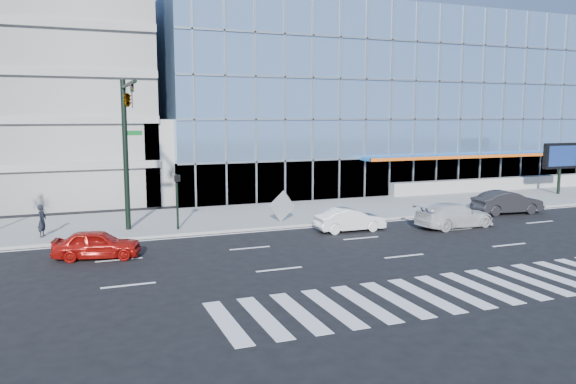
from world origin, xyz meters
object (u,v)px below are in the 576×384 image
Objects in this scene: marquee_sign at (560,157)px; white_sedan at (350,220)px; red_sedan at (97,244)px; ped_signal_post at (177,193)px; white_suv at (454,215)px; traffic_signal at (127,118)px; pedestrian at (42,221)px; tilted_panel at (282,206)px; dark_sedan at (507,202)px.

marquee_sign is 1.04× the size of white_sedan.
red_sedan is at bearing 96.39° from white_sedan.
ped_signal_post is 15.48m from white_suv.
traffic_signal is 1.68× the size of white_suv.
red_sedan is (-4.36, -4.31, -1.50)m from ped_signal_post.
pedestrian is 1.27× the size of tilted_panel.
tilted_panel reaches higher than red_sedan.
ped_signal_post is at bearing 8.52° from traffic_signal.
white_suv is at bearing -100.11° from white_sedan.
ped_signal_post is 0.80× the size of red_sedan.
red_sedan is (-25.14, -2.37, -0.10)m from dark_sedan.
marquee_sign is 3.08× the size of tilted_panel.
tilted_panel reaches higher than white_suv.
dark_sedan is 2.73× the size of pedestrian.
white_suv reaches higher than white_sedan.
white_suv is 1.06× the size of dark_sedan.
traffic_signal is at bearing 91.76° from dark_sedan.
dark_sedan is at bearing -82.96° from white_sedan.
traffic_signal is 6.80m from pedestrian.
white_sedan is 2.96× the size of tilted_panel.
pedestrian reaches higher than white_sedan.
marquee_sign is 0.89× the size of dark_sedan.
traffic_signal is 33.32m from marquee_sign.
tilted_panel is at bearing -55.10° from red_sedan.
traffic_signal is 1.78× the size of dark_sedan.
marquee_sign is at bearing 5.71° from ped_signal_post.
traffic_signal is 9.97m from tilted_panel.
red_sedan is at bearing 100.99° from dark_sedan.
pedestrian is (-37.25, -2.35, -2.09)m from marquee_sign.
red_sedan is 2.89× the size of tilted_panel.
tilted_panel is at bearing -173.02° from marquee_sign.
white_sedan is at bearing -164.08° from marquee_sign.
marquee_sign is at bearing -69.13° from white_suv.
pedestrian is at bearing 174.12° from ped_signal_post.
marquee_sign is 2.43× the size of pedestrian.
white_suv is (-15.71, -7.41, -2.37)m from marquee_sign.
marquee_sign is at bearing 5.92° from traffic_signal.
white_sedan is at bearing -72.78° from red_sedan.
marquee_sign reaches higher than white_suv.
dark_sedan is 27.67m from pedestrian.
white_sedan is at bearing 101.33° from dark_sedan.
red_sedan is at bearing 85.49° from white_suv.
dark_sedan is 3.45× the size of tilted_panel.
red_sedan is 11.30m from tilted_panel.
red_sedan is at bearing -170.71° from tilted_panel.
ped_signal_post is 6.89m from pedestrian.
white_sedan is at bearing -13.79° from traffic_signal.
traffic_signal is 4.86× the size of pedestrian.
white_sedan is (-6.00, 1.21, -0.06)m from white_suv.
white_suv is 9.79m from tilted_panel.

